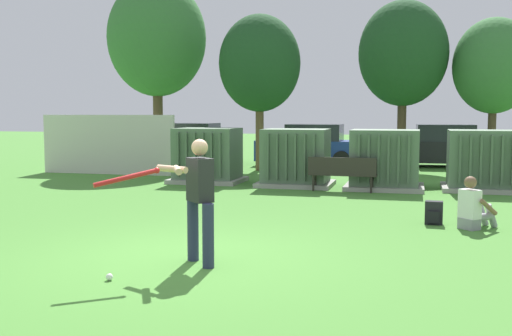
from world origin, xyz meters
TOP-DOWN VIEW (x-y plane):
  - ground_plane at (0.00, 0.00)m, footprint 96.00×96.00m
  - fence_panel at (-6.88, 10.50)m, footprint 4.80×0.12m
  - transformer_west at (-2.84, 9.12)m, footprint 2.10×1.70m
  - transformer_mid_west at (-0.11, 8.89)m, footprint 2.10×1.70m
  - transformer_mid_east at (2.37, 8.78)m, footprint 2.10×1.70m
  - transformer_east at (4.93, 9.12)m, footprint 2.10×1.70m
  - park_bench at (1.32, 7.92)m, footprint 1.82×0.50m
  - batter at (0.26, -0.30)m, footprint 1.31×1.33m
  - sports_ball at (-0.52, -1.34)m, footprint 0.09×0.09m
  - seated_spectator at (4.21, 3.41)m, footprint 0.75×0.73m
  - backpack at (3.53, 3.67)m, footprint 0.33×0.28m
  - tree_left at (-6.36, 13.54)m, footprint 3.71×3.71m
  - tree_center_left at (-2.25, 13.11)m, footprint 2.90×2.90m
  - tree_center_right at (2.68, 14.71)m, footprint 3.19×3.19m
  - tree_right at (5.77, 14.83)m, footprint 2.82×2.82m
  - parked_car_leftmost at (-6.21, 16.41)m, footprint 4.23×1.98m
  - parked_car_left_of_center at (-0.76, 15.61)m, footprint 4.20×1.92m
  - parked_car_right_of_center at (4.16, 16.31)m, footprint 4.28×2.07m

SIDE VIEW (x-z plane):
  - ground_plane at x=0.00m, z-range 0.00..0.00m
  - sports_ball at x=-0.52m, z-range 0.00..0.09m
  - backpack at x=3.53m, z-range -0.01..0.43m
  - seated_spectator at x=4.21m, z-range -0.11..0.86m
  - park_bench at x=1.32m, z-range 0.08..0.99m
  - parked_car_leftmost at x=-6.21m, z-range -0.06..1.56m
  - parked_car_left_of_center at x=-0.76m, z-range -0.06..1.56m
  - parked_car_right_of_center at x=4.16m, z-range -0.06..1.56m
  - transformer_west at x=-2.84m, z-range -0.02..1.60m
  - transformer_mid_west at x=-0.11m, z-range -0.02..1.60m
  - transformer_mid_east at x=2.37m, z-range -0.02..1.60m
  - transformer_east at x=4.93m, z-range -0.02..1.60m
  - batter at x=0.26m, z-range 0.11..1.85m
  - fence_panel at x=-6.88m, z-range 0.00..2.00m
  - tree_right at x=5.77m, z-range 1.00..6.38m
  - tree_center_left at x=-2.25m, z-range 1.03..6.58m
  - tree_center_right at x=2.68m, z-range 1.13..7.22m
  - tree_left at x=-6.36m, z-range 1.32..8.40m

